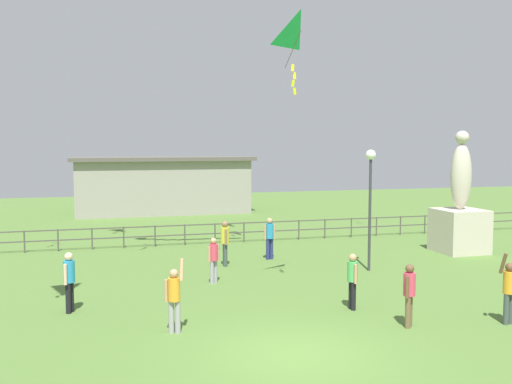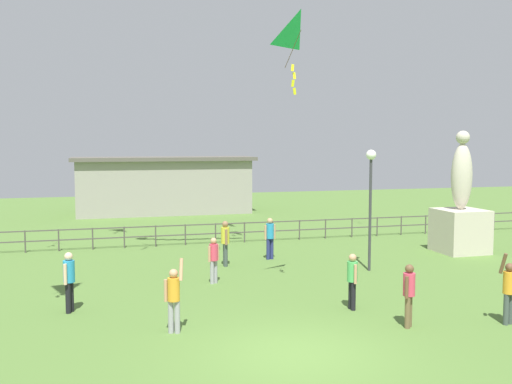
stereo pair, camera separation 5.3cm
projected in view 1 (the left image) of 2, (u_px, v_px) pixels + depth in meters
ground_plane at (296, 354)px, 12.42m from camera, size 80.00×80.00×0.00m
statue_monument at (460, 217)px, 24.01m from camera, size 1.88×1.88×5.13m
lamppost at (370, 183)px, 20.35m from camera, size 0.36×0.36×4.37m
person_0 at (270, 236)px, 22.56m from camera, size 0.49×0.31×1.65m
person_1 at (174, 296)px, 13.74m from camera, size 0.48×0.38×1.85m
person_2 at (69, 278)px, 15.42m from camera, size 0.31×0.46×1.66m
person_3 at (352, 278)px, 15.72m from camera, size 0.29×0.47×1.56m
person_4 at (409, 291)px, 14.18m from camera, size 0.38×0.36×1.60m
person_5 at (509, 288)px, 14.43m from camera, size 0.51×0.29×1.86m
person_6 at (214, 257)px, 18.64m from camera, size 0.41×0.28×1.52m
person_7 at (225, 240)px, 21.29m from camera, size 0.32×0.52×1.71m
kite_3 at (301, 32)px, 16.04m from camera, size 1.10×1.03×2.30m
waterfront_railing at (185, 232)px, 25.72m from camera, size 36.05×0.06×0.95m
pavilion_building at (163, 185)px, 37.23m from camera, size 11.68×3.69×3.72m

